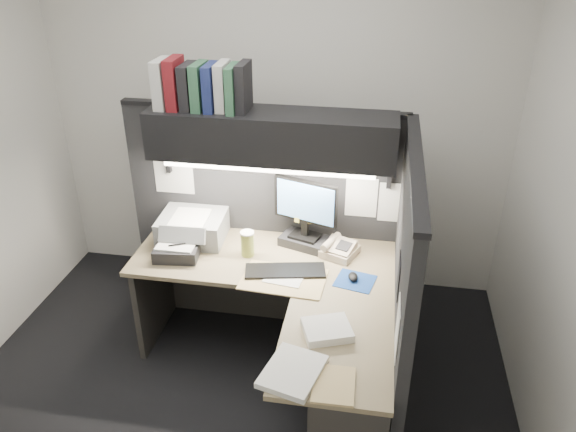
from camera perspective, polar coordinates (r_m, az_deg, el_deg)
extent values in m
plane|color=black|center=(3.75, -5.71, -18.07)|extent=(3.50, 3.50, 0.00)
cube|color=silver|center=(4.28, -1.35, 9.72)|extent=(3.50, 0.04, 2.70)
cube|color=black|center=(3.98, -2.40, -0.42)|extent=(1.90, 0.06, 1.60)
cube|color=black|center=(3.28, 11.41, -7.93)|extent=(0.06, 1.50, 1.60)
cube|color=#877956|center=(3.70, -2.50, -4.35)|extent=(1.70, 0.68, 0.03)
cube|color=#877956|center=(3.02, 4.90, -12.97)|extent=(0.60, 0.85, 0.03)
cube|color=#2C2A27|center=(4.14, -1.52, -6.43)|extent=(1.61, 0.02, 0.70)
cube|color=#2C2A27|center=(4.12, -13.43, -7.52)|extent=(0.04, 0.61, 0.70)
cube|color=#2C2A27|center=(3.12, 6.14, -20.92)|extent=(0.38, 0.40, 0.70)
cube|color=black|center=(3.51, -1.71, 8.16)|extent=(1.55, 0.34, 0.30)
cylinder|color=white|center=(3.45, -2.12, 4.72)|extent=(1.32, 0.04, 0.04)
cube|color=black|center=(3.80, 1.74, -2.55)|extent=(0.37, 0.29, 0.06)
cube|color=black|center=(3.75, 1.76, -1.20)|extent=(0.05, 0.05, 0.11)
cube|color=black|center=(3.65, 1.79, 1.51)|extent=(0.43, 0.17, 0.29)
cube|color=#649CDC|center=(3.63, 1.75, 1.38)|extent=(0.39, 0.13, 0.26)
cube|color=black|center=(3.52, -0.29, -5.63)|extent=(0.52, 0.26, 0.02)
cube|color=navy|center=(3.47, 6.83, -6.56)|extent=(0.27, 0.25, 0.00)
ellipsoid|color=black|center=(3.48, 6.63, -6.15)|extent=(0.07, 0.10, 0.04)
cube|color=#B8A68D|center=(3.70, 5.27, -3.38)|extent=(0.27, 0.28, 0.08)
cylinder|color=#A9A243|center=(3.67, -4.14, -2.88)|extent=(0.10, 0.10, 0.16)
cube|color=gray|center=(3.91, -9.63, -1.10)|extent=(0.45, 0.39, 0.17)
cube|color=black|center=(3.74, -11.15, -3.46)|extent=(0.31, 0.26, 0.08)
cube|color=tan|center=(3.46, -0.45, -6.45)|extent=(0.53, 0.36, 0.01)
cube|color=white|center=(3.05, 3.99, -11.46)|extent=(0.31, 0.28, 0.05)
cube|color=white|center=(2.83, 0.47, -15.53)|extent=(0.33, 0.38, 0.03)
cube|color=tan|center=(2.78, 4.67, -16.73)|extent=(0.20, 0.26, 0.01)
cube|color=#B4B3AF|center=(3.61, -12.63, 13.00)|extent=(0.07, 0.22, 0.29)
cube|color=maroon|center=(3.58, -11.42, 13.10)|extent=(0.07, 0.22, 0.31)
cube|color=black|center=(3.56, -10.11, 12.85)|extent=(0.06, 0.22, 0.27)
cube|color=#295339|center=(3.53, -8.97, 12.88)|extent=(0.06, 0.22, 0.28)
cube|color=#161F4F|center=(3.51, -7.85, 12.83)|extent=(0.06, 0.22, 0.28)
cube|color=#B4B3AF|center=(3.51, -6.65, 12.97)|extent=(0.06, 0.22, 0.28)
cube|color=#295339|center=(3.46, -5.63, 12.76)|extent=(0.06, 0.22, 0.28)
cube|color=black|center=(3.46, -4.52, 12.93)|extent=(0.06, 0.22, 0.29)
cube|color=white|center=(3.76, 7.46, 1.87)|extent=(0.21, 0.00, 0.28)
cube|color=white|center=(3.77, 10.77, 1.33)|extent=(0.21, 0.00, 0.28)
cube|color=white|center=(3.97, -11.56, 4.55)|extent=(0.28, 0.00, 0.34)
cube|color=black|center=(3.04, 11.17, -5.99)|extent=(0.00, 0.18, 0.22)
cube|color=white|center=(2.80, 11.05, -11.15)|extent=(0.00, 0.21, 0.28)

